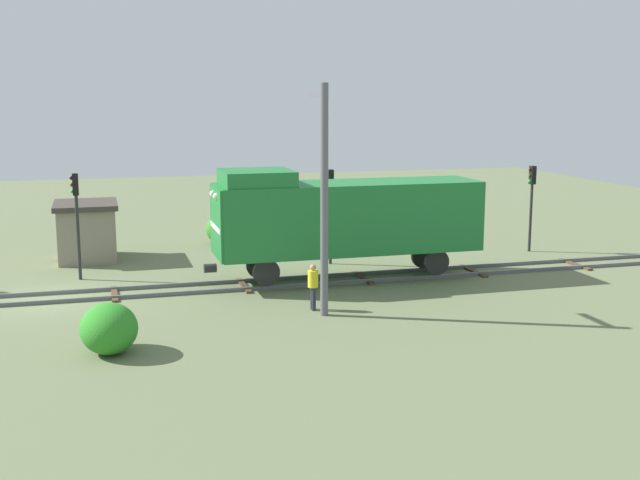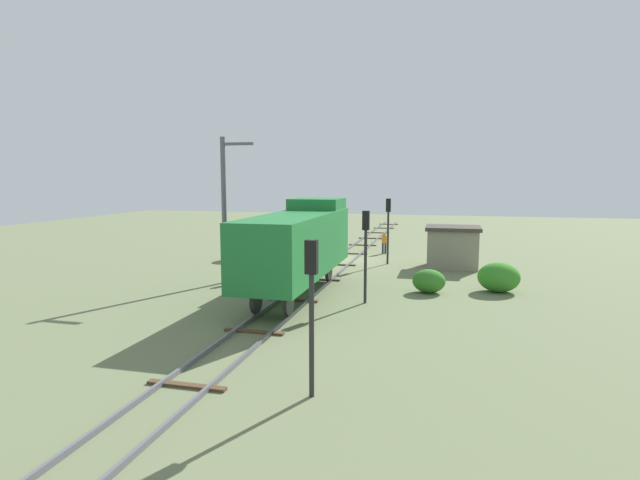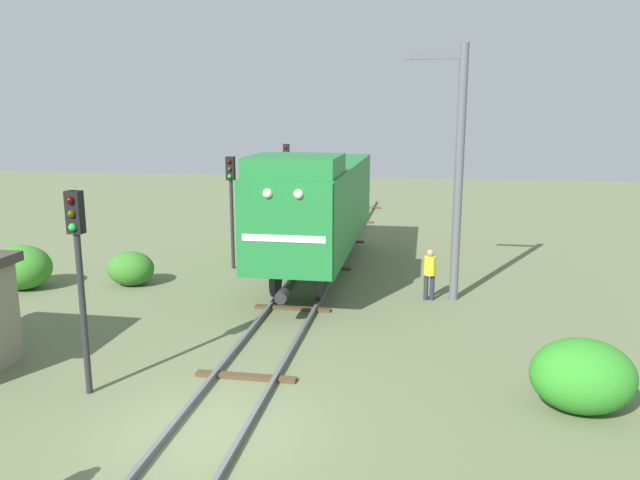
% 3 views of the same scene
% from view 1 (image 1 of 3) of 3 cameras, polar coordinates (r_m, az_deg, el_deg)
% --- Properties ---
extents(ground_plane, '(92.55, 92.55, 0.00)m').
position_cam_1_polar(ground_plane, '(32.49, -18.95, -4.04)').
color(ground_plane, '#66704C').
extents(railway_track, '(2.40, 61.70, 0.16)m').
position_cam_1_polar(railway_track, '(32.47, -18.96, -3.92)').
color(railway_track, '#595960').
rests_on(railway_track, ground).
extents(locomotive, '(2.90, 11.60, 4.60)m').
position_cam_1_polar(locomotive, '(33.38, 1.69, 1.75)').
color(locomotive, '#1E7233').
rests_on(locomotive, railway_track).
extents(traffic_signal_near, '(0.32, 0.34, 4.51)m').
position_cam_1_polar(traffic_signal_near, '(35.01, -16.94, 2.27)').
color(traffic_signal_near, '#262628').
rests_on(traffic_signal_near, ground).
extents(traffic_signal_mid, '(0.32, 0.34, 4.38)m').
position_cam_1_polar(traffic_signal_mid, '(36.69, 0.73, 2.94)').
color(traffic_signal_mid, '#262628').
rests_on(traffic_signal_mid, ground).
extents(traffic_signal_far, '(0.32, 0.34, 4.28)m').
position_cam_1_polar(traffic_signal_far, '(41.07, 14.81, 3.29)').
color(traffic_signal_far, '#262628').
rests_on(traffic_signal_far, ground).
extents(worker_by_signal, '(0.38, 0.38, 1.70)m').
position_cam_1_polar(worker_by_signal, '(29.08, -0.50, -3.09)').
color(worker_by_signal, '#262B38').
rests_on(worker_by_signal, ground).
extents(catenary_mast, '(1.94, 0.28, 8.13)m').
position_cam_1_polar(catenary_mast, '(27.84, 0.27, 3.25)').
color(catenary_mast, '#595960').
rests_on(catenary_mast, ground).
extents(relay_hut, '(3.50, 2.90, 2.74)m').
position_cam_1_polar(relay_hut, '(39.51, -16.26, 0.64)').
color(relay_hut, gray).
rests_on(relay_hut, ground).
extents(bush_near, '(2.14, 1.75, 1.55)m').
position_cam_1_polar(bush_near, '(42.31, -6.94, 0.75)').
color(bush_near, '#358126').
rests_on(bush_near, ground).
extents(bush_mid, '(1.68, 1.37, 1.22)m').
position_cam_1_polar(bush_mid, '(39.12, -4.57, -0.23)').
color(bush_mid, '#347526').
rests_on(bush_mid, ground).
extents(bush_far, '(2.12, 1.74, 1.54)m').
position_cam_1_polar(bush_far, '(25.15, -14.78, -6.11)').
color(bush_far, '#2E8726').
rests_on(bush_far, ground).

